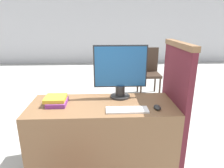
% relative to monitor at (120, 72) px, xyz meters
% --- Properties ---
extents(wall_back, '(12.00, 0.06, 2.80)m').
position_rel_monitor_xyz_m(wall_back, '(-0.19, 5.34, 0.40)').
color(wall_back, silver).
rests_on(wall_back, ground_plane).
extents(desk, '(1.42, 0.58, 0.72)m').
position_rel_monitor_xyz_m(desk, '(-0.19, -0.18, -0.64)').
color(desk, brown).
rests_on(desk, ground_plane).
extents(carrel_divider, '(0.07, 0.68, 1.31)m').
position_rel_monitor_xyz_m(carrel_divider, '(0.54, -0.13, -0.34)').
color(carrel_divider, '#5B1E28').
rests_on(carrel_divider, ground_plane).
extents(monitor, '(0.55, 0.21, 0.55)m').
position_rel_monitor_xyz_m(monitor, '(0.00, 0.00, 0.00)').
color(monitor, '#282828').
rests_on(monitor, desk).
extents(keyboard, '(0.38, 0.13, 0.02)m').
position_rel_monitor_xyz_m(keyboard, '(0.04, -0.34, -0.27)').
color(keyboard, white).
rests_on(keyboard, desk).
extents(mouse, '(0.06, 0.10, 0.04)m').
position_rel_monitor_xyz_m(mouse, '(0.32, -0.32, -0.26)').
color(mouse, '#262626').
rests_on(mouse, desk).
extents(book_stack, '(0.21, 0.23, 0.08)m').
position_rel_monitor_xyz_m(book_stack, '(-0.63, -0.16, -0.24)').
color(book_stack, '#7A3384').
rests_on(book_stack, desk).
extents(far_chair, '(0.44, 0.44, 0.96)m').
position_rel_monitor_xyz_m(far_chair, '(0.76, 2.03, -0.47)').
color(far_chair, '#38281E').
rests_on(far_chair, ground_plane).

